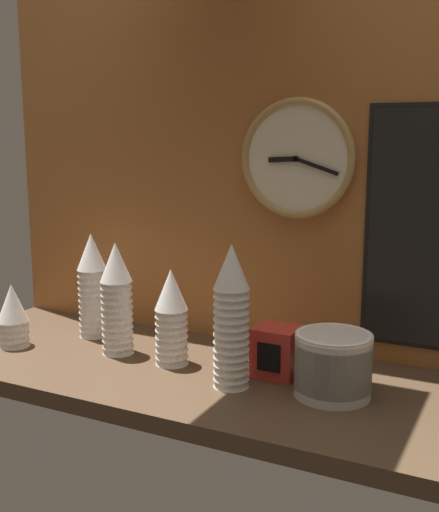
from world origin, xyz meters
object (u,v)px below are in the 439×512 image
at_px(cup_stack_left, 93,285).
at_px(cup_stack_center_left, 117,298).
at_px(bowl_stack_right, 333,363).
at_px(napkin_dispenser, 276,351).
at_px(cup_stack_center, 172,317).
at_px(wall_clock, 297,159).
at_px(cup_stack_center_right, 231,316).
at_px(cup_stack_far_left, 13,315).

distance_m(cup_stack_left, cup_stack_center_left, 0.17).
relative_size(bowl_stack_right, napkin_dispenser, 1.43).
relative_size(cup_stack_center, bowl_stack_right, 1.43).
bearing_deg(wall_clock, cup_stack_center_right, -97.44).
bearing_deg(cup_stack_left, cup_stack_far_left, -128.63).
distance_m(cup_stack_left, cup_stack_center, 0.33).
relative_size(cup_stack_left, cup_stack_center, 1.22).
relative_size(cup_stack_center_left, cup_stack_center, 1.22).
xyz_separation_m(cup_stack_far_left, cup_stack_center, (0.45, 0.08, 0.03)).
bearing_deg(cup_stack_left, cup_stack_center, -16.48).
relative_size(cup_stack_far_left, cup_stack_center, 0.71).
height_order(cup_stack_center_left, cup_stack_center_right, cup_stack_center_right).
bearing_deg(cup_stack_center_right, napkin_dispenser, 58.28).
relative_size(cup_stack_far_left, cup_stack_center_left, 0.58).
relative_size(cup_stack_left, wall_clock, 0.97).
xyz_separation_m(cup_stack_center, wall_clock, (0.23, 0.23, 0.38)).
bearing_deg(bowl_stack_right, cup_stack_far_left, -175.88).
bearing_deg(wall_clock, bowl_stack_right, -53.57).
xyz_separation_m(cup_stack_left, cup_stack_far_left, (-0.14, -0.17, -0.06)).
xyz_separation_m(cup_stack_left, cup_stack_center, (0.31, -0.09, -0.03)).
xyz_separation_m(cup_stack_left, wall_clock, (0.55, 0.14, 0.36)).
relative_size(cup_stack_left, cup_stack_center_right, 0.89).
height_order(bowl_stack_right, napkin_dispenser, bowl_stack_right).
bearing_deg(cup_stack_left, cup_stack_center_right, -17.45).
distance_m(cup_stack_far_left, napkin_dispenser, 0.73).
bearing_deg(cup_stack_center, cup_stack_left, 163.52).
xyz_separation_m(cup_stack_far_left, cup_stack_center_left, (0.28, 0.08, 0.06)).
distance_m(cup_stack_center, wall_clock, 0.51).
xyz_separation_m(cup_stack_center, bowl_stack_right, (0.42, -0.02, -0.05)).
bearing_deg(cup_stack_center_right, cup_stack_far_left, -179.04).
distance_m(cup_stack_far_left, cup_stack_center_left, 0.30).
bearing_deg(napkin_dispenser, cup_stack_center, -171.08).
bearing_deg(cup_stack_center_left, cup_stack_left, 148.55).
bearing_deg(napkin_dispenser, bowl_stack_right, -20.15).
xyz_separation_m(cup_stack_far_left, wall_clock, (0.69, 0.31, 0.42)).
distance_m(cup_stack_center_right, cup_stack_center, 0.21).
distance_m(cup_stack_far_left, bowl_stack_right, 0.87).
relative_size(cup_stack_far_left, napkin_dispenser, 1.45).
bearing_deg(cup_stack_center, bowl_stack_right, -2.14).
bearing_deg(cup_stack_center, napkin_dispenser, 8.92).
bearing_deg(cup_stack_center_left, bowl_stack_right, -1.83).
distance_m(cup_stack_center, bowl_stack_right, 0.42).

